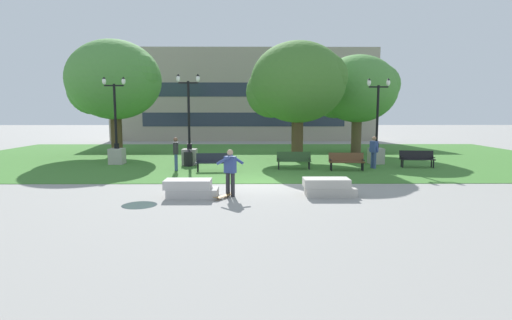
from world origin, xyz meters
name	(u,v)px	position (x,y,z in m)	size (l,w,h in m)	color
ground_plane	(259,184)	(0.00, 0.00, 0.00)	(140.00, 140.00, 0.00)	gray
grass_lawn	(257,157)	(0.00, 10.00, 0.01)	(40.00, 20.00, 0.02)	#3D752D
concrete_block_center	(191,189)	(-2.49, -2.54, 0.31)	(1.90, 0.90, 0.64)	#BCB7B2
concrete_block_left	(328,187)	(2.51, -2.35, 0.31)	(1.87, 0.90, 0.64)	#B2ADA3
person_skateboarder	(230,170)	(-1.07, -2.42, 0.98)	(1.01, 0.58, 1.71)	#28282D
skateboard	(224,196)	(-1.29, -2.78, 0.09)	(0.71, 0.97, 0.14)	olive
puddle	(139,205)	(-3.99, -3.79, 0.00)	(1.15, 1.15, 0.01)	#47515B
park_bench_near_left	(346,160)	(4.59, 3.76, 0.54)	(1.83, 0.62, 0.90)	brown
park_bench_near_right	(294,159)	(1.91, 4.27, 0.54)	(1.82, 0.61, 0.90)	#284723
park_bench_far_left	(214,161)	(-2.26, 3.59, 0.54)	(1.83, 0.63, 0.90)	#1E232D
park_bench_far_right	(417,158)	(8.71, 4.87, 0.54)	(1.85, 0.72, 0.90)	black
lamp_post_right	(376,147)	(6.92, 6.33, 1.02)	(1.32, 0.80, 4.91)	#ADA89E
lamp_post_left	(117,147)	(-8.13, 6.34, 1.03)	(1.32, 0.80, 4.98)	#ADA89E
lamp_post_center	(189,147)	(-3.87, 6.00, 1.05)	(1.32, 0.80, 5.11)	gray
tree_near_right	(357,90)	(7.13, 12.04, 4.56)	(5.88, 5.60, 6.99)	brown
tree_far_left	(297,84)	(2.45, 8.26, 4.75)	(6.14, 5.85, 7.29)	#4C3823
tree_far_right	(113,81)	(-9.79, 11.06, 5.10)	(6.64, 6.33, 7.85)	#4C3823
trash_bin	(188,158)	(-3.86, 5.37, 0.50)	(0.49, 0.49, 0.96)	black
person_bystander_near_lawn	(176,152)	(-4.22, 3.76, 0.98)	(0.28, 0.63, 1.71)	#384C7A
person_bystander_far_lawn	(374,150)	(6.21, 4.47, 0.98)	(0.41, 0.59, 1.71)	#384C7A
building_facade_distant	(244,95)	(-1.20, 24.50, 4.69)	(27.35, 1.03, 9.40)	gray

